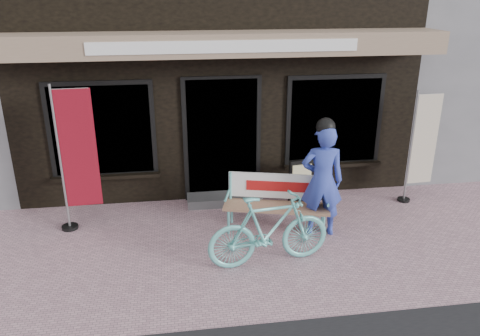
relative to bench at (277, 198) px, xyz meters
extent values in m
plane|color=#BD919E|center=(-0.70, -0.71, -0.51)|extent=(70.00, 70.00, 0.00)
cube|color=black|center=(-0.70, 4.29, 1.29)|extent=(7.00, 6.00, 3.60)
cube|color=gray|center=(-0.70, 0.94, 2.24)|extent=(7.00, 0.80, 0.35)
cube|color=white|center=(-0.70, 0.53, 2.24)|extent=(4.00, 0.02, 0.18)
cube|color=black|center=(-0.70, 1.27, 0.59)|extent=(1.20, 0.06, 2.10)
cube|color=black|center=(-0.70, 1.26, 0.59)|extent=(1.35, 0.04, 2.20)
cube|color=black|center=(-2.70, 1.27, 0.84)|extent=(1.60, 0.06, 1.50)
cube|color=black|center=(1.30, 1.27, 0.84)|extent=(1.60, 0.06, 1.50)
cube|color=black|center=(-2.70, 1.26, 0.84)|extent=(1.75, 0.04, 1.65)
cube|color=black|center=(1.30, 1.26, 0.84)|extent=(1.75, 0.04, 1.65)
cube|color=black|center=(-2.70, 1.21, 0.04)|extent=(1.80, 0.18, 0.06)
cube|color=black|center=(1.30, 1.21, 0.04)|extent=(1.80, 0.18, 0.06)
cube|color=#59595B|center=(-0.70, 1.04, -0.44)|extent=(1.30, 0.45, 0.15)
cylinder|color=#62C0BC|center=(-0.76, -0.07, -0.33)|extent=(0.05, 0.05, 0.38)
cylinder|color=#62C0BC|center=(-0.67, 0.28, -0.33)|extent=(0.05, 0.05, 0.38)
cylinder|color=#62C0BC|center=(0.63, -0.44, -0.33)|extent=(0.05, 0.05, 0.38)
cylinder|color=#62C0BC|center=(0.72, -0.10, -0.33)|extent=(0.05, 0.05, 0.38)
cube|color=#9D7156|center=(-0.02, -0.08, -0.11)|extent=(1.67, 0.81, 0.04)
cylinder|color=#62C0BC|center=(-0.69, 0.28, 0.11)|extent=(0.05, 0.05, 0.49)
cylinder|color=#62C0BC|center=(0.74, -0.10, 0.11)|extent=(0.05, 0.05, 0.49)
cube|color=white|center=(0.03, 0.11, 0.16)|extent=(1.49, 0.43, 0.40)
cube|color=#B21414|center=(0.02, 0.09, 0.16)|extent=(0.94, 0.26, 0.16)
cylinder|color=#62C0BC|center=(-0.76, 0.12, 0.04)|extent=(0.14, 0.39, 0.04)
cylinder|color=#62C0BC|center=(0.72, -0.28, 0.04)|extent=(0.14, 0.39, 0.04)
imported|color=#3345AF|center=(0.63, -0.23, 0.35)|extent=(0.69, 0.51, 1.73)
sphere|color=black|center=(0.63, -0.23, 1.18)|extent=(0.32, 0.32, 0.28)
imported|color=#62C0BC|center=(-0.32, -0.98, 0.00)|extent=(1.74, 0.68, 1.02)
cylinder|color=gray|center=(-3.22, 0.44, 0.63)|extent=(0.04, 0.04, 2.29)
cylinder|color=gray|center=(-2.96, 0.46, 1.69)|extent=(0.52, 0.06, 0.02)
cube|color=maroon|center=(-2.94, 0.46, 0.79)|extent=(0.52, 0.06, 1.82)
cylinder|color=black|center=(-3.22, 0.44, -0.49)|extent=(0.26, 0.26, 0.05)
cylinder|color=gray|center=(2.47, 0.66, 0.48)|extent=(0.03, 0.03, 1.99)
cylinder|color=gray|center=(2.70, 0.67, 1.40)|extent=(0.45, 0.05, 0.02)
cube|color=beige|center=(2.72, 0.68, 0.61)|extent=(0.45, 0.05, 1.58)
cylinder|color=black|center=(2.47, 0.66, -0.49)|extent=(0.23, 0.23, 0.05)
cube|color=black|center=(0.60, 0.80, -0.10)|extent=(0.42, 0.13, 0.82)
cube|color=beige|center=(0.60, 0.76, -0.01)|extent=(0.35, 0.07, 0.50)
camera|label=1|loc=(-1.51, -6.43, 3.02)|focal=35.00mm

